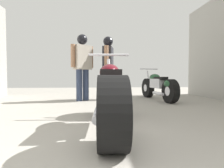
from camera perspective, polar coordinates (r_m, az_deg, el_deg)
The scene contains 5 objects.
ground_plane at distance 3.36m, azimuth -1.77°, elevation -9.26°, with size 15.97×15.97×0.00m, color #9E998E.
motorcycle_maroon_cruiser at distance 2.43m, azimuth -0.63°, elevation -3.47°, with size 0.67×2.25×1.05m.
motorcycle_black_naked at distance 5.51m, azimuth 13.82°, elevation -0.65°, with size 0.63×1.97×0.92m.
mechanic_in_blue at distance 5.29m, azimuth -8.91°, elevation 6.83°, with size 0.63×0.53×1.82m.
mechanic_with_helmet at distance 5.45m, azimuth -1.19°, elevation 6.64°, with size 0.35×0.71×1.81m.
Camera 1 is at (-0.16, -0.02, 0.68)m, focal length 30.32 mm.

